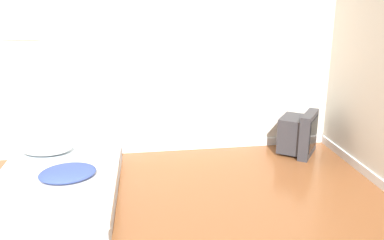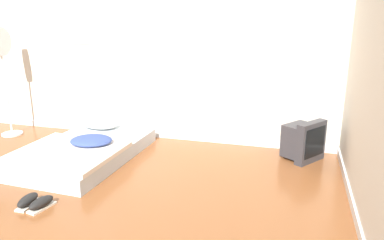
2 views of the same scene
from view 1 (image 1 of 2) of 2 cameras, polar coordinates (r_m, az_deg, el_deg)
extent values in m
cube|color=silver|center=(4.64, -11.25, 10.83)|extent=(7.40, 0.06, 2.60)
cube|color=white|center=(4.90, -10.41, -3.94)|extent=(7.40, 0.02, 0.09)
cube|color=silver|center=(4.02, -17.87, -8.85)|extent=(1.17, 1.82, 0.17)
ellipsoid|color=silver|center=(4.60, -18.79, -3.47)|extent=(0.54, 0.36, 0.14)
cube|color=silver|center=(3.68, -19.04, -9.57)|extent=(1.16, 1.08, 0.05)
ellipsoid|color=#384C93|center=(3.88, -16.26, -6.81)|extent=(0.57, 0.50, 0.11)
cube|color=#333338|center=(4.93, 13.22, -1.78)|extent=(0.42, 0.45, 0.39)
cube|color=#333338|center=(4.89, 15.24, -1.85)|extent=(0.35, 0.43, 0.49)
cube|color=black|center=(4.88, 15.90, -1.81)|extent=(0.22, 0.30, 0.35)
camera|label=2|loc=(1.74, 86.29, -2.40)|focal=35.00mm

